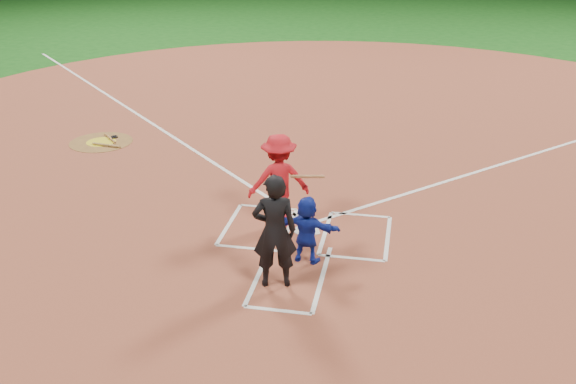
% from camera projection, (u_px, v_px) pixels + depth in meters
% --- Properties ---
extents(ground, '(120.00, 120.00, 0.00)m').
position_uv_depth(ground, '(307.00, 231.00, 12.68)').
color(ground, '#124913').
rests_on(ground, ground).
extents(home_plate_dirt, '(28.00, 28.00, 0.01)m').
position_uv_depth(home_plate_dirt, '(342.00, 135.00, 18.06)').
color(home_plate_dirt, brown).
rests_on(home_plate_dirt, ground).
extents(home_plate, '(0.60, 0.60, 0.02)m').
position_uv_depth(home_plate, '(307.00, 230.00, 12.67)').
color(home_plate, silver).
rests_on(home_plate, home_plate_dirt).
extents(on_deck_circle, '(1.70, 1.70, 0.01)m').
position_uv_depth(on_deck_circle, '(101.00, 142.00, 17.47)').
color(on_deck_circle, brown).
rests_on(on_deck_circle, home_plate_dirt).
extents(on_deck_logo, '(0.80, 0.80, 0.00)m').
position_uv_depth(on_deck_logo, '(101.00, 142.00, 17.47)').
color(on_deck_logo, gold).
rests_on(on_deck_logo, on_deck_circle).
extents(on_deck_bat_a, '(0.62, 0.66, 0.06)m').
position_uv_depth(on_deck_bat_a, '(110.00, 138.00, 17.66)').
color(on_deck_bat_a, '#9B6939').
rests_on(on_deck_bat_a, on_deck_circle).
extents(on_deck_bat_c, '(0.84, 0.18, 0.06)m').
position_uv_depth(on_deck_bat_c, '(106.00, 145.00, 17.14)').
color(on_deck_bat_c, olive).
rests_on(on_deck_bat_c, on_deck_circle).
extents(bat_weight_donut, '(0.19, 0.19, 0.05)m').
position_uv_depth(bat_weight_donut, '(114.00, 137.00, 17.79)').
color(bat_weight_donut, black).
rests_on(bat_weight_donut, on_deck_circle).
extents(catcher, '(1.21, 0.58, 1.26)m').
position_uv_depth(catcher, '(307.00, 230.00, 11.35)').
color(catcher, '#13269F').
rests_on(catcher, home_plate_dirt).
extents(umpire, '(0.82, 0.64, 2.01)m').
position_uv_depth(umpire, '(275.00, 231.00, 10.48)').
color(umpire, black).
rests_on(umpire, home_plate_dirt).
extents(chalk_markings, '(28.35, 17.32, 0.01)m').
position_uv_depth(chalk_markings, '(339.00, 143.00, 17.42)').
color(chalk_markings, white).
rests_on(chalk_markings, home_plate_dirt).
extents(batter_at_plate, '(1.59, 1.08, 1.89)m').
position_uv_depth(batter_at_plate, '(279.00, 180.00, 12.59)').
color(batter_at_plate, red).
rests_on(batter_at_plate, home_plate_dirt).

